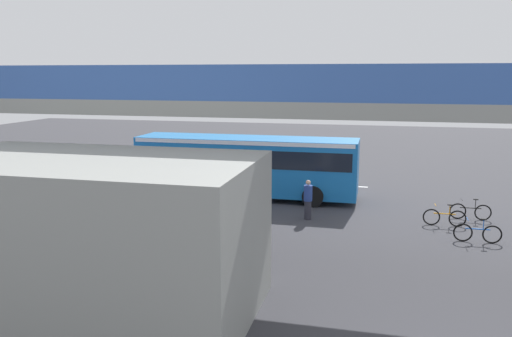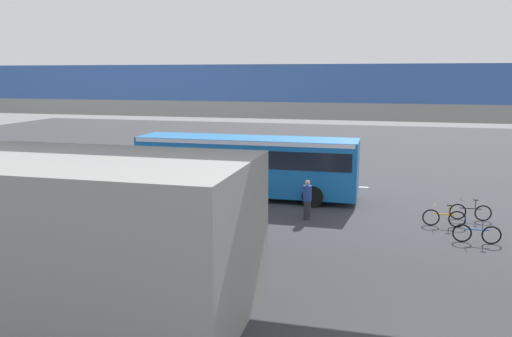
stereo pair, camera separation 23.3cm
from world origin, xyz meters
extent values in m
plane|color=#38383D|center=(0.00, 0.00, 0.00)|extent=(80.00, 80.00, 0.00)
cube|color=#196BB7|center=(-0.79, 0.45, 1.72)|extent=(11.50, 2.55, 2.86)
cube|color=black|center=(-0.79, 0.45, 2.23)|extent=(11.04, 2.59, 0.90)
cube|color=white|center=(-0.79, 0.45, 3.03)|extent=(11.27, 2.58, 0.20)
cube|color=black|center=(4.97, 0.45, 2.06)|extent=(0.04, 2.24, 1.20)
cylinder|color=black|center=(2.89, 1.72, 0.52)|extent=(1.04, 0.30, 1.04)
cylinder|color=black|center=(2.89, -0.83, 0.52)|extent=(1.04, 0.30, 1.04)
cylinder|color=black|center=(-4.47, 1.72, 0.52)|extent=(1.04, 0.30, 1.04)
cylinder|color=black|center=(-4.47, -0.83, 0.52)|extent=(1.04, 0.30, 1.04)
cube|color=#33478C|center=(8.37, 4.39, 1.12)|extent=(4.80, 1.95, 1.86)
cube|color=black|center=(8.37, 4.39, 1.48)|extent=(4.42, 1.98, 0.56)
cylinder|color=black|center=(9.96, 5.37, 0.34)|extent=(0.68, 0.22, 0.68)
cylinder|color=black|center=(9.96, 3.42, 0.34)|extent=(0.68, 0.22, 0.68)
cylinder|color=black|center=(6.79, 5.37, 0.34)|extent=(0.68, 0.22, 0.68)
cylinder|color=black|center=(6.79, 3.42, 0.34)|extent=(0.68, 0.22, 0.68)
torus|color=black|center=(-9.80, 3.57, 0.36)|extent=(0.72, 0.06, 0.72)
torus|color=black|center=(-10.85, 3.57, 0.36)|extent=(0.72, 0.06, 0.72)
cube|color=orange|center=(-10.33, 3.57, 0.54)|extent=(0.89, 0.04, 0.04)
cylinder|color=orange|center=(-10.52, 3.57, 0.74)|extent=(0.03, 0.03, 0.40)
cube|color=black|center=(-10.52, 3.57, 0.94)|extent=(0.20, 0.08, 0.04)
cylinder|color=orange|center=(-9.93, 3.57, 0.91)|extent=(0.02, 0.44, 0.02)
torus|color=black|center=(-10.77, 5.55, 0.36)|extent=(0.72, 0.06, 0.72)
torus|color=black|center=(-11.82, 5.55, 0.36)|extent=(0.72, 0.06, 0.72)
cube|color=blue|center=(-11.30, 5.55, 0.54)|extent=(0.89, 0.04, 0.04)
cylinder|color=blue|center=(-11.49, 5.55, 0.74)|extent=(0.03, 0.03, 0.40)
cube|color=black|center=(-11.49, 5.55, 0.94)|extent=(0.20, 0.08, 0.04)
cylinder|color=blue|center=(-10.90, 5.55, 0.91)|extent=(0.02, 0.44, 0.02)
torus|color=black|center=(-11.04, 2.30, 0.36)|extent=(0.72, 0.06, 0.72)
torus|color=black|center=(-12.09, 2.30, 0.36)|extent=(0.72, 0.06, 0.72)
cube|color=black|center=(-11.57, 2.30, 0.54)|extent=(0.89, 0.04, 0.04)
cylinder|color=black|center=(-11.75, 2.30, 0.74)|extent=(0.03, 0.03, 0.40)
cube|color=black|center=(-11.75, 2.30, 0.94)|extent=(0.20, 0.08, 0.04)
cylinder|color=black|center=(-11.17, 2.30, 0.91)|extent=(0.02, 0.44, 0.02)
cylinder|color=#2D2D38|center=(-4.52, 3.93, 0.42)|extent=(0.32, 0.32, 0.85)
cylinder|color=navy|center=(-4.52, 3.93, 1.20)|extent=(0.38, 0.38, 0.70)
sphere|color=tan|center=(-4.52, 3.93, 1.68)|extent=(0.22, 0.22, 0.22)
cube|color=silver|center=(-6.00, -3.37, 0.00)|extent=(2.00, 0.20, 0.01)
cube|color=silver|center=(-2.00, -3.37, 0.00)|extent=(2.00, 0.20, 0.01)
cube|color=silver|center=(2.00, -3.37, 0.00)|extent=(2.00, 0.20, 0.01)
cube|color=silver|center=(6.00, -3.37, 0.00)|extent=(2.00, 0.20, 0.01)
cube|color=gray|center=(0.00, 9.52, 5.31)|extent=(28.33, 2.60, 0.50)
cube|color=#3359A5|center=(0.00, 8.27, 6.11)|extent=(28.33, 0.08, 1.10)
cube|color=#3359A5|center=(0.00, 10.77, 6.11)|extent=(28.33, 0.08, 1.10)
cube|color=gray|center=(0.07, 13.92, 2.10)|extent=(9.00, 5.00, 4.20)
cube|color=#192333|center=(0.07, 11.40, 1.89)|extent=(7.65, 0.04, 2.94)
camera|label=1|loc=(-7.38, 25.58, 6.37)|focal=35.38mm
camera|label=2|loc=(-7.60, 25.52, 6.37)|focal=35.38mm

